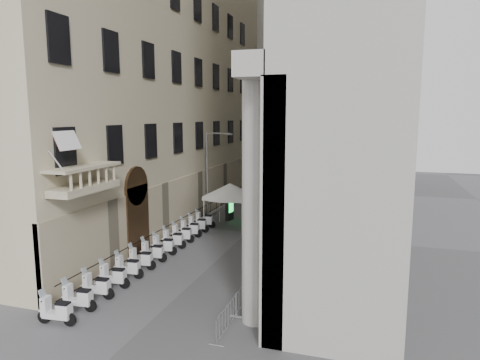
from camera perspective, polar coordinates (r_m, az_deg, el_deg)
The scene contains 33 objects.
left_building at distance 37.23m, azimuth -9.57°, elevation 21.51°, with size 5.00×36.00×34.00m, color beige.
far_building at distance 59.45m, azimuth 9.17°, elevation 14.69°, with size 22.00×10.00×30.00m, color #BBB8B1.
iron_fence at distance 32.46m, azimuth -6.95°, elevation -6.85°, with size 0.30×28.00×1.40m, color black, non-canonical shape.
blue_awning at distance 37.75m, azimuth 10.03°, elevation -4.72°, with size 1.60×3.00×3.00m, color navy, non-canonical shape.
flag at distance 21.79m, azimuth -20.89°, elevation -15.31°, with size 1.00×1.40×8.20m, color #9E0C11, non-canonical shape.
scooter_0 at distance 20.27m, azimuth -23.13°, elevation -17.31°, with size 0.56×1.40×1.50m, color white, non-canonical shape.
scooter_1 at distance 21.21m, azimuth -20.67°, elevation -15.97°, with size 0.56×1.40×1.50m, color white, non-canonical shape.
scooter_2 at distance 22.19m, azimuth -18.45°, elevation -14.73°, with size 0.56×1.40×1.50m, color white, non-canonical shape.
scooter_3 at distance 23.21m, azimuth -16.45°, elevation -13.57°, with size 0.56×1.40×1.50m, color white, non-canonical shape.
scooter_4 at distance 24.26m, azimuth -14.63°, elevation -12.50°, with size 0.56×1.40×1.50m, color white, non-canonical shape.
scooter_5 at distance 25.34m, azimuth -12.98°, elevation -11.51°, with size 0.56×1.40×1.50m, color white, non-canonical shape.
scooter_6 at distance 26.44m, azimuth -11.48°, elevation -10.60°, with size 0.56×1.40×1.50m, color white, non-canonical shape.
scooter_7 at distance 27.57m, azimuth -10.10°, elevation -9.75°, with size 0.56×1.40×1.50m, color white, non-canonical shape.
scooter_8 at distance 28.72m, azimuth -8.85°, elevation -8.96°, with size 0.56×1.40×1.50m, color white, non-canonical shape.
scooter_9 at distance 29.89m, azimuth -7.69°, elevation -8.23°, with size 0.56×1.40×1.50m, color white, non-canonical shape.
scooter_10 at distance 31.07m, azimuth -6.62°, elevation -7.56°, with size 0.56×1.40×1.50m, color white, non-canonical shape.
scooter_11 at distance 32.26m, azimuth -5.64°, elevation -6.93°, with size 0.56×1.40×1.50m, color white, non-canonical shape.
scooter_12 at distance 33.47m, azimuth -4.73°, elevation -6.34°, with size 0.56×1.40×1.50m, color white, non-canonical shape.
barrier_0 at distance 18.33m, azimuth -1.78°, elevation -19.48°, with size 0.60×2.40×1.10m, color #AFB2B7, non-canonical shape.
barrier_1 at distance 20.45m, azimuth 0.61°, elevation -16.33°, with size 0.60×2.40×1.10m, color #AFB2B7, non-canonical shape.
barrier_2 at distance 22.66m, azimuth 2.49°, elevation -13.77°, with size 0.60×2.40×1.10m, color #AFB2B7, non-canonical shape.
barrier_3 at distance 24.92m, azimuth 4.00°, elevation -11.66°, with size 0.60×2.40×1.10m, color #AFB2B7, non-canonical shape.
barrier_4 at distance 27.22m, azimuth 5.24°, elevation -9.89°, with size 0.60×2.40×1.10m, color #AFB2B7, non-canonical shape.
barrier_5 at distance 29.56m, azimuth 6.27°, elevation -8.40°, with size 0.60×2.40×1.10m, color #AFB2B7, non-canonical shape.
barrier_6 at distance 31.91m, azimuth 7.15°, elevation -7.12°, with size 0.60×2.40×1.10m, color #AFB2B7, non-canonical shape.
barrier_7 at distance 34.29m, azimuth 7.90°, elevation -6.02°, with size 0.60×2.40×1.10m, color #AFB2B7, non-canonical shape.
barrier_8 at distance 36.69m, azimuth 8.55°, elevation -5.07°, with size 0.60×2.40×1.10m, color #AFB2B7, non-canonical shape.
security_tent at distance 32.68m, azimuth -1.41°, elevation -1.41°, with size 4.31×4.31×3.51m.
street_lamp at distance 34.85m, azimuth -4.03°, elevation 1.45°, with size 2.37×0.50×7.26m.
info_kiosk at distance 35.52m, azimuth -1.40°, elevation -3.73°, with size 0.44×0.99×2.03m.
pedestrian_a at distance 43.39m, azimuth 7.96°, elevation -1.61°, with size 0.71×0.47×1.95m, color #0D1837.
pedestrian_b at distance 46.66m, azimuth 7.88°, elevation -1.13°, with size 0.76×0.59×1.55m, color black.
pedestrian_c at distance 40.37m, azimuth 2.08°, elevation -2.31°, with size 0.94×0.61×1.93m, color black.
Camera 1 is at (8.69, -10.46, 8.64)m, focal length 32.00 mm.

